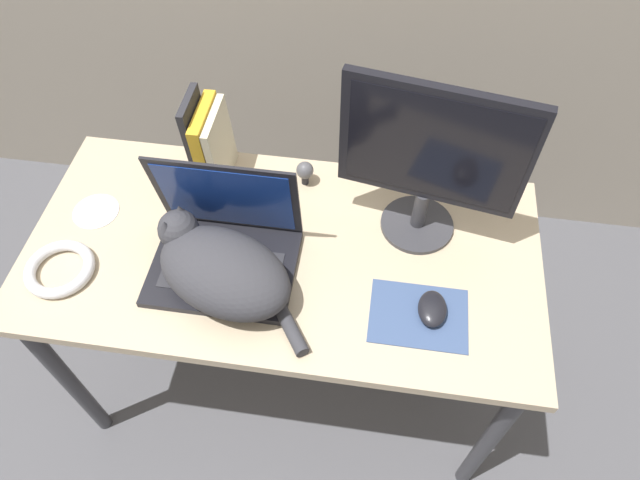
{
  "coord_description": "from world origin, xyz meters",
  "views": [
    {
      "loc": [
        0.21,
        -0.49,
        1.9
      ],
      "look_at": [
        0.1,
        0.29,
        0.85
      ],
      "focal_mm": 32.0,
      "sensor_mm": 36.0,
      "label": 1
    }
  ],
  "objects_px": {
    "cat": "(221,269)",
    "cable_coil": "(60,269)",
    "cd_disc": "(96,211)",
    "external_monitor": "(431,159)",
    "book_row": "(210,144)",
    "webcam": "(305,171)",
    "computer_mouse": "(432,309)",
    "laptop": "(224,246)"
  },
  "relations": [
    {
      "from": "cat",
      "to": "cable_coil",
      "type": "relative_size",
      "value": 2.44
    },
    {
      "from": "cat",
      "to": "cd_disc",
      "type": "relative_size",
      "value": 3.41
    },
    {
      "from": "external_monitor",
      "to": "book_row",
      "type": "xyz_separation_m",
      "value": [
        -0.56,
        0.1,
        -0.13
      ]
    },
    {
      "from": "cd_disc",
      "to": "book_row",
      "type": "bearing_deg",
      "value": 32.09
    },
    {
      "from": "webcam",
      "to": "cat",
      "type": "bearing_deg",
      "value": -110.53
    },
    {
      "from": "computer_mouse",
      "to": "webcam",
      "type": "relative_size",
      "value": 1.33
    },
    {
      "from": "laptop",
      "to": "computer_mouse",
      "type": "xyz_separation_m",
      "value": [
        0.5,
        -0.08,
        -0.03
      ]
    },
    {
      "from": "external_monitor",
      "to": "computer_mouse",
      "type": "distance_m",
      "value": 0.34
    },
    {
      "from": "cable_coil",
      "to": "webcam",
      "type": "relative_size",
      "value": 2.33
    },
    {
      "from": "laptop",
      "to": "computer_mouse",
      "type": "relative_size",
      "value": 3.61
    },
    {
      "from": "webcam",
      "to": "laptop",
      "type": "bearing_deg",
      "value": -118.21
    },
    {
      "from": "book_row",
      "to": "webcam",
      "type": "bearing_deg",
      "value": 1.47
    },
    {
      "from": "webcam",
      "to": "cd_disc",
      "type": "relative_size",
      "value": 0.6
    },
    {
      "from": "external_monitor",
      "to": "webcam",
      "type": "relative_size",
      "value": 6.1
    },
    {
      "from": "external_monitor",
      "to": "computer_mouse",
      "type": "height_order",
      "value": "external_monitor"
    },
    {
      "from": "book_row",
      "to": "cd_disc",
      "type": "bearing_deg",
      "value": -147.91
    },
    {
      "from": "book_row",
      "to": "external_monitor",
      "type": "bearing_deg",
      "value": -10.34
    },
    {
      "from": "external_monitor",
      "to": "webcam",
      "type": "height_order",
      "value": "external_monitor"
    },
    {
      "from": "cat",
      "to": "cd_disc",
      "type": "bearing_deg",
      "value": 155.69
    },
    {
      "from": "cat",
      "to": "computer_mouse",
      "type": "distance_m",
      "value": 0.49
    },
    {
      "from": "external_monitor",
      "to": "cable_coil",
      "type": "height_order",
      "value": "external_monitor"
    },
    {
      "from": "laptop",
      "to": "webcam",
      "type": "height_order",
      "value": "laptop"
    },
    {
      "from": "computer_mouse",
      "to": "book_row",
      "type": "xyz_separation_m",
      "value": [
        -0.6,
        0.35,
        0.1
      ]
    },
    {
      "from": "computer_mouse",
      "to": "cable_coil",
      "type": "height_order",
      "value": "computer_mouse"
    },
    {
      "from": "webcam",
      "to": "cd_disc",
      "type": "distance_m",
      "value": 0.56
    },
    {
      "from": "laptop",
      "to": "cat",
      "type": "height_order",
      "value": "laptop"
    },
    {
      "from": "laptop",
      "to": "cable_coil",
      "type": "height_order",
      "value": "laptop"
    },
    {
      "from": "cat",
      "to": "book_row",
      "type": "xyz_separation_m",
      "value": [
        -0.12,
        0.35,
        0.04
      ]
    },
    {
      "from": "cat",
      "to": "computer_mouse",
      "type": "xyz_separation_m",
      "value": [
        0.49,
        -0.0,
        -0.06
      ]
    },
    {
      "from": "cat",
      "to": "laptop",
      "type": "bearing_deg",
      "value": 100.98
    },
    {
      "from": "cat",
      "to": "cable_coil",
      "type": "xyz_separation_m",
      "value": [
        -0.4,
        -0.02,
        -0.06
      ]
    },
    {
      "from": "computer_mouse",
      "to": "cd_disc",
      "type": "bearing_deg",
      "value": 168.51
    },
    {
      "from": "external_monitor",
      "to": "computer_mouse",
      "type": "relative_size",
      "value": 4.58
    },
    {
      "from": "book_row",
      "to": "cable_coil",
      "type": "xyz_separation_m",
      "value": [
        -0.29,
        -0.37,
        -0.1
      ]
    },
    {
      "from": "book_row",
      "to": "cd_disc",
      "type": "relative_size",
      "value": 2.16
    },
    {
      "from": "laptop",
      "to": "book_row",
      "type": "height_order",
      "value": "laptop"
    },
    {
      "from": "laptop",
      "to": "computer_mouse",
      "type": "bearing_deg",
      "value": -9.14
    },
    {
      "from": "computer_mouse",
      "to": "cd_disc",
      "type": "relative_size",
      "value": 0.8
    },
    {
      "from": "computer_mouse",
      "to": "external_monitor",
      "type": "bearing_deg",
      "value": 99.94
    },
    {
      "from": "computer_mouse",
      "to": "cable_coil",
      "type": "distance_m",
      "value": 0.89
    },
    {
      "from": "computer_mouse",
      "to": "book_row",
      "type": "distance_m",
      "value": 0.71
    },
    {
      "from": "laptop",
      "to": "cable_coil",
      "type": "xyz_separation_m",
      "value": [
        -0.39,
        -0.1,
        -0.04
      ]
    }
  ]
}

